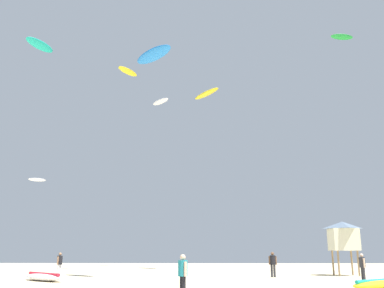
{
  "coord_description": "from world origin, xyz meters",
  "views": [
    {
      "loc": [
        0.94,
        -11.38,
        1.83
      ],
      "look_at": [
        0.0,
        18.37,
        9.33
      ],
      "focal_mm": 39.97,
      "sensor_mm": 36.0,
      "label": 1
    }
  ],
  "objects_px": {
    "kite_aloft_2": "(128,71)",
    "kite_aloft_6": "(342,37)",
    "kite_grounded_mid": "(43,277)",
    "person_left": "(362,265)",
    "kite_aloft_1": "(40,45)",
    "kite_aloft_4": "(153,55)",
    "person_midground": "(60,262)",
    "kite_aloft_0": "(206,94)",
    "kite_grounded_near": "(379,284)",
    "kite_aloft_5": "(160,102)",
    "kite_aloft_3": "(37,180)",
    "person_foreground": "(183,272)",
    "lifeguard_tower": "(343,236)",
    "person_right": "(273,262)"
  },
  "relations": [
    {
      "from": "kite_aloft_1",
      "to": "kite_aloft_4",
      "type": "relative_size",
      "value": 1.02
    },
    {
      "from": "kite_grounded_near",
      "to": "kite_aloft_1",
      "type": "xyz_separation_m",
      "value": [
        -26.51,
        19.02,
        23.35
      ]
    },
    {
      "from": "person_midground",
      "to": "lifeguard_tower",
      "type": "xyz_separation_m",
      "value": [
        22.06,
        1.59,
        2.03
      ]
    },
    {
      "from": "kite_aloft_5",
      "to": "kite_grounded_near",
      "type": "bearing_deg",
      "value": -64.27
    },
    {
      "from": "person_left",
      "to": "kite_aloft_2",
      "type": "distance_m",
      "value": 30.71
    },
    {
      "from": "kite_aloft_2",
      "to": "person_midground",
      "type": "bearing_deg",
      "value": -106.15
    },
    {
      "from": "lifeguard_tower",
      "to": "kite_aloft_4",
      "type": "bearing_deg",
      "value": -162.4
    },
    {
      "from": "kite_aloft_0",
      "to": "person_midground",
      "type": "bearing_deg",
      "value": -134.25
    },
    {
      "from": "kite_aloft_1",
      "to": "kite_aloft_2",
      "type": "height_order",
      "value": "kite_aloft_1"
    },
    {
      "from": "kite_aloft_6",
      "to": "kite_aloft_3",
      "type": "bearing_deg",
      "value": 176.52
    },
    {
      "from": "person_right",
      "to": "kite_aloft_6",
      "type": "bearing_deg",
      "value": -37.49
    },
    {
      "from": "kite_aloft_3",
      "to": "kite_aloft_6",
      "type": "bearing_deg",
      "value": -3.48
    },
    {
      "from": "kite_aloft_2",
      "to": "kite_aloft_6",
      "type": "distance_m",
      "value": 26.9
    },
    {
      "from": "kite_aloft_6",
      "to": "person_left",
      "type": "bearing_deg",
      "value": -109.51
    },
    {
      "from": "kite_aloft_2",
      "to": "person_left",
      "type": "bearing_deg",
      "value": -38.46
    },
    {
      "from": "kite_grounded_near",
      "to": "person_right",
      "type": "bearing_deg",
      "value": 110.16
    },
    {
      "from": "kite_grounded_near",
      "to": "person_left",
      "type": "bearing_deg",
      "value": 77.38
    },
    {
      "from": "person_left",
      "to": "kite_grounded_near",
      "type": "xyz_separation_m",
      "value": [
        -1.29,
        -5.76,
        -0.76
      ]
    },
    {
      "from": "kite_aloft_0",
      "to": "kite_aloft_6",
      "type": "xyz_separation_m",
      "value": [
        16.88,
        3.55,
        8.66
      ]
    },
    {
      "from": "lifeguard_tower",
      "to": "kite_aloft_3",
      "type": "height_order",
      "value": "kite_aloft_3"
    },
    {
      "from": "kite_aloft_2",
      "to": "kite_aloft_6",
      "type": "xyz_separation_m",
      "value": [
        25.44,
        5.59,
        6.74
      ]
    },
    {
      "from": "kite_grounded_near",
      "to": "person_foreground",
      "type": "bearing_deg",
      "value": -154.51
    },
    {
      "from": "kite_aloft_2",
      "to": "kite_aloft_4",
      "type": "xyz_separation_m",
      "value": [
        4.42,
        -12.74,
        -4.29
      ]
    },
    {
      "from": "kite_aloft_2",
      "to": "kite_aloft_5",
      "type": "bearing_deg",
      "value": 75.03
    },
    {
      "from": "kite_grounded_near",
      "to": "kite_aloft_2",
      "type": "height_order",
      "value": "kite_aloft_2"
    },
    {
      "from": "kite_aloft_3",
      "to": "kite_aloft_2",
      "type": "bearing_deg",
      "value": -32.96
    },
    {
      "from": "kite_aloft_5",
      "to": "kite_aloft_6",
      "type": "height_order",
      "value": "kite_aloft_6"
    },
    {
      "from": "kite_grounded_mid",
      "to": "kite_aloft_6",
      "type": "distance_m",
      "value": 43.81
    },
    {
      "from": "kite_aloft_2",
      "to": "person_right",
      "type": "bearing_deg",
      "value": -37.44
    },
    {
      "from": "lifeguard_tower",
      "to": "kite_aloft_0",
      "type": "relative_size",
      "value": 0.99
    },
    {
      "from": "person_right",
      "to": "kite_aloft_1",
      "type": "distance_m",
      "value": 33.27
    },
    {
      "from": "person_right",
      "to": "kite_aloft_1",
      "type": "height_order",
      "value": "kite_aloft_1"
    },
    {
      "from": "kite_aloft_1",
      "to": "kite_grounded_near",
      "type": "bearing_deg",
      "value": -35.66
    },
    {
      "from": "kite_grounded_mid",
      "to": "kite_aloft_2",
      "type": "bearing_deg",
      "value": 82.04
    },
    {
      "from": "kite_grounded_mid",
      "to": "kite_aloft_4",
      "type": "xyz_separation_m",
      "value": [
        6.48,
        1.98,
        16.38
      ]
    },
    {
      "from": "kite_aloft_2",
      "to": "kite_aloft_5",
      "type": "xyz_separation_m",
      "value": [
        2.58,
        9.65,
        -0.04
      ]
    },
    {
      "from": "person_midground",
      "to": "kite_aloft_1",
      "type": "distance_m",
      "value": 24.97
    },
    {
      "from": "lifeguard_tower",
      "to": "kite_aloft_5",
      "type": "relative_size",
      "value": 1.33
    },
    {
      "from": "kite_grounded_mid",
      "to": "kite_aloft_4",
      "type": "bearing_deg",
      "value": 16.99
    },
    {
      "from": "person_left",
      "to": "kite_aloft_5",
      "type": "xyz_separation_m",
      "value": [
        -15.73,
        24.19,
        19.88
      ]
    },
    {
      "from": "kite_grounded_near",
      "to": "kite_aloft_2",
      "type": "xyz_separation_m",
      "value": [
        -17.02,
        20.3,
        20.68
      ]
    },
    {
      "from": "person_left",
      "to": "kite_grounded_near",
      "type": "distance_m",
      "value": 5.95
    },
    {
      "from": "person_foreground",
      "to": "person_left",
      "type": "height_order",
      "value": "person_foreground"
    },
    {
      "from": "kite_aloft_1",
      "to": "person_left",
      "type": "bearing_deg",
      "value": -25.5
    },
    {
      "from": "kite_grounded_mid",
      "to": "kite_aloft_2",
      "type": "distance_m",
      "value": 25.46
    },
    {
      "from": "person_foreground",
      "to": "person_midground",
      "type": "height_order",
      "value": "person_midground"
    },
    {
      "from": "person_left",
      "to": "kite_aloft_4",
      "type": "distance_m",
      "value": 20.99
    },
    {
      "from": "kite_grounded_mid",
      "to": "kite_aloft_6",
      "type": "height_order",
      "value": "kite_aloft_6"
    },
    {
      "from": "kite_aloft_3",
      "to": "kite_aloft_0",
      "type": "bearing_deg",
      "value": -15.75
    },
    {
      "from": "lifeguard_tower",
      "to": "kite_aloft_5",
      "type": "xyz_separation_m",
      "value": [
        -16.7,
        17.68,
        17.82
      ]
    }
  ]
}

